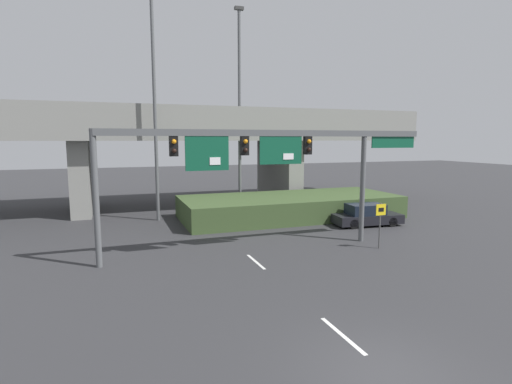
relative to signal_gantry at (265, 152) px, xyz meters
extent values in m
plane|color=#2D2D30|center=(-1.10, -11.26, -5.13)|extent=(160.00, 160.00, 0.00)
cube|color=silver|center=(-1.10, -9.30, -5.13)|extent=(0.14, 2.40, 0.01)
cube|color=silver|center=(-1.10, -1.65, -5.13)|extent=(0.14, 2.40, 0.01)
cube|color=silver|center=(-1.10, 6.00, -5.13)|extent=(0.14, 2.40, 0.01)
cube|color=silver|center=(-1.10, 13.64, -5.13)|extent=(0.14, 2.40, 0.01)
cylinder|color=#515456|center=(-8.10, 0.02, -2.00)|extent=(0.28, 0.28, 6.27)
cylinder|color=#515456|center=(5.91, 0.02, -2.00)|extent=(0.28, 0.28, 6.27)
cube|color=#515456|center=(0.64, 0.02, 0.98)|extent=(17.48, 0.32, 0.32)
cube|color=black|center=(-4.60, 0.02, 0.34)|extent=(0.40, 0.28, 0.95)
sphere|color=orange|center=(-4.60, -0.15, 0.56)|extent=(0.22, 0.22, 0.22)
sphere|color=black|center=(-4.60, -0.15, 0.13)|extent=(0.22, 0.22, 0.22)
cube|color=black|center=(-1.10, 0.02, 0.34)|extent=(0.40, 0.28, 0.95)
sphere|color=orange|center=(-1.10, -0.15, 0.56)|extent=(0.22, 0.22, 0.22)
sphere|color=black|center=(-1.10, -0.15, 0.13)|extent=(0.22, 0.22, 0.22)
cube|color=black|center=(2.40, 0.02, 0.34)|extent=(0.40, 0.28, 0.95)
sphere|color=orange|center=(2.40, -0.15, 0.56)|extent=(0.22, 0.22, 0.22)
sphere|color=black|center=(2.40, -0.15, 0.13)|extent=(0.22, 0.22, 0.22)
cube|color=#0F4C33|center=(-3.02, -0.08, -0.01)|extent=(2.12, 0.08, 1.66)
cube|color=white|center=(-2.65, -0.13, -0.38)|extent=(0.53, 0.03, 0.36)
cube|color=#0F4C33|center=(0.83, -0.08, 0.10)|extent=(2.32, 0.08, 1.43)
cube|color=white|center=(1.23, -0.13, -0.22)|extent=(0.58, 0.03, 0.31)
cube|color=#0F4C33|center=(7.81, -0.04, 0.50)|extent=(2.87, 0.07, 0.64)
cylinder|color=#4C4C4C|center=(5.90, -1.66, -3.90)|extent=(0.08, 0.08, 2.46)
cube|color=yellow|center=(5.90, -1.71, -3.02)|extent=(0.60, 0.03, 0.60)
cube|color=black|center=(5.90, -1.72, -3.02)|extent=(0.33, 0.01, 0.21)
cylinder|color=#515456|center=(-4.40, 9.99, 2.77)|extent=(0.24, 0.24, 15.81)
cylinder|color=#515456|center=(2.36, 11.83, 2.71)|extent=(0.24, 0.24, 15.69)
cube|color=#333333|center=(2.36, 11.83, 10.68)|extent=(0.70, 0.36, 0.24)
cube|color=gray|center=(-1.10, 15.84, 1.43)|extent=(40.25, 9.93, 1.74)
cube|color=gray|center=(-1.10, 11.08, 2.75)|extent=(40.25, 0.40, 0.90)
cube|color=gray|center=(-9.65, 15.84, -2.29)|extent=(1.40, 7.94, 5.69)
cube|color=gray|center=(7.46, 15.84, -2.29)|extent=(1.40, 7.94, 5.69)
cube|color=#384C28|center=(5.05, 7.89, -4.33)|extent=(16.09, 6.55, 1.61)
cube|color=black|center=(8.77, 3.45, -4.67)|extent=(4.74, 2.19, 0.61)
cube|color=black|center=(8.58, 3.46, -4.01)|extent=(2.53, 1.81, 0.71)
cylinder|color=black|center=(10.25, 4.08, -4.81)|extent=(0.66, 0.28, 0.64)
cylinder|color=black|center=(10.11, 2.54, -4.81)|extent=(0.66, 0.28, 0.64)
cylinder|color=black|center=(7.42, 4.35, -4.81)|extent=(0.66, 0.28, 0.64)
cylinder|color=black|center=(7.28, 2.81, -4.81)|extent=(0.66, 0.28, 0.64)
camera|label=1|loc=(-7.31, -18.99, 0.66)|focal=28.00mm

